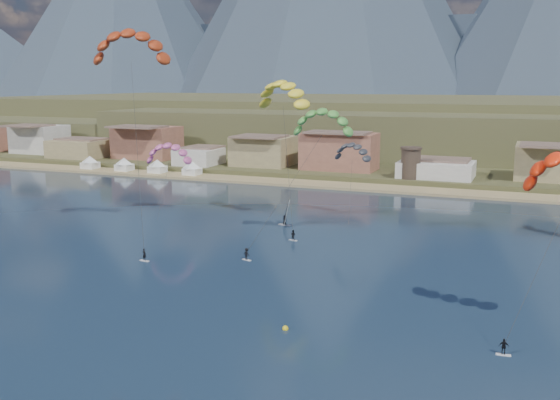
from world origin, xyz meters
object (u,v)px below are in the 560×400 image
at_px(watchtower, 411,163).
at_px(kitesurfer_yellow, 283,90).
at_px(kitesurfer_red, 130,41).
at_px(buoy, 285,329).
at_px(kitesurfer_green, 322,119).
at_px(windsurfer, 286,218).

relative_size(watchtower, kitesurfer_yellow, 0.28).
distance_m(watchtower, kitesurfer_red, 88.69).
xyz_separation_m(watchtower, buoy, (5.71, -106.91, -6.25)).
distance_m(watchtower, kitesurfer_green, 69.76).
bearing_deg(buoy, kitesurfer_red, 143.18).
distance_m(kitesurfer_red, buoy, 61.51).
relative_size(windsurfer, buoy, 6.81).
bearing_deg(buoy, kitesurfer_green, 102.58).
bearing_deg(kitesurfer_green, kitesurfer_yellow, 134.51).
bearing_deg(kitesurfer_yellow, kitesurfer_red, -134.41).
bearing_deg(kitesurfer_red, kitesurfer_green, 14.71).
relative_size(watchtower, windsurfer, 1.78).
xyz_separation_m(kitesurfer_red, windsurfer, (21.22, 19.17, -33.14)).
xyz_separation_m(watchtower, kitesurfer_green, (-2.98, -67.99, 15.30)).
bearing_deg(windsurfer, buoy, -68.55).
xyz_separation_m(watchtower, windsurfer, (-13.81, -57.24, -4.84)).
bearing_deg(kitesurfer_red, buoy, -36.82).
xyz_separation_m(watchtower, kitesurfer_red, (-35.03, -76.41, 28.30)).
distance_m(kitesurfer_yellow, buoy, 60.92).
bearing_deg(kitesurfer_red, watchtower, 65.37).
relative_size(kitesurfer_red, buoy, 54.94).
distance_m(kitesurfer_green, windsurfer, 25.27).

